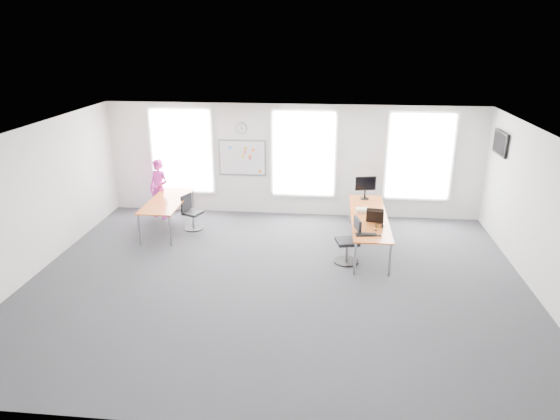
# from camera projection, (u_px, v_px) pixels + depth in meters

# --- Properties ---
(floor) EXTENTS (10.00, 10.00, 0.00)m
(floor) POSITION_uv_depth(u_px,v_px,m) (276.00, 281.00, 10.07)
(floor) COLOR #2E2D33
(floor) RESTS_ON ground
(ceiling) EXTENTS (10.00, 10.00, 0.00)m
(ceiling) POSITION_uv_depth(u_px,v_px,m) (276.00, 134.00, 9.05)
(ceiling) COLOR white
(ceiling) RESTS_ON ground
(wall_back) EXTENTS (10.00, 0.00, 10.00)m
(wall_back) POSITION_uv_depth(u_px,v_px,m) (292.00, 161.00, 13.31)
(wall_back) COLOR silver
(wall_back) RESTS_ON ground
(wall_front) EXTENTS (10.00, 0.00, 10.00)m
(wall_front) POSITION_uv_depth(u_px,v_px,m) (238.00, 328.00, 5.82)
(wall_front) COLOR silver
(wall_front) RESTS_ON ground
(wall_left) EXTENTS (0.00, 10.00, 10.00)m
(wall_left) POSITION_uv_depth(u_px,v_px,m) (30.00, 203.00, 10.04)
(wall_left) COLOR silver
(wall_left) RESTS_ON ground
(wall_right) EXTENTS (0.00, 10.00, 10.00)m
(wall_right) POSITION_uv_depth(u_px,v_px,m) (548.00, 221.00, 9.08)
(wall_right) COLOR silver
(wall_right) RESTS_ON ground
(window_left) EXTENTS (1.60, 0.06, 2.20)m
(window_left) POSITION_uv_depth(u_px,v_px,m) (182.00, 151.00, 13.50)
(window_left) COLOR silver
(window_left) RESTS_ON wall_back
(window_mid) EXTENTS (1.60, 0.06, 2.20)m
(window_mid) POSITION_uv_depth(u_px,v_px,m) (304.00, 154.00, 13.18)
(window_mid) COLOR silver
(window_mid) RESTS_ON wall_back
(window_right) EXTENTS (1.60, 0.06, 2.20)m
(window_right) POSITION_uv_depth(u_px,v_px,m) (419.00, 157.00, 12.89)
(window_right) COLOR silver
(window_right) RESTS_ON wall_back
(desk_right) EXTENTS (0.83, 3.09, 0.75)m
(desk_right) POSITION_uv_depth(u_px,v_px,m) (369.00, 218.00, 11.47)
(desk_right) COLOR #CC5217
(desk_right) RESTS_ON ground
(desk_left) EXTENTS (0.85, 2.14, 0.78)m
(desk_left) POSITION_uv_depth(u_px,v_px,m) (167.00, 202.00, 12.49)
(desk_left) COLOR #CC5217
(desk_left) RESTS_ON ground
(chair_right) EXTENTS (0.55, 0.55, 1.01)m
(chair_right) POSITION_uv_depth(u_px,v_px,m) (350.00, 243.00, 10.77)
(chair_right) COLOR black
(chair_right) RESTS_ON ground
(chair_left) EXTENTS (0.53, 0.53, 0.90)m
(chair_left) POSITION_uv_depth(u_px,v_px,m) (191.00, 214.00, 12.62)
(chair_left) COLOR black
(chair_left) RESTS_ON ground
(person) EXTENTS (0.70, 0.60, 1.61)m
(person) POSITION_uv_depth(u_px,v_px,m) (159.00, 189.00, 13.24)
(person) COLOR #C02997
(person) RESTS_ON ground
(whiteboard) EXTENTS (1.20, 0.03, 0.90)m
(whiteboard) POSITION_uv_depth(u_px,v_px,m) (242.00, 158.00, 13.39)
(whiteboard) COLOR silver
(whiteboard) RESTS_ON wall_back
(wall_clock) EXTENTS (0.30, 0.04, 0.30)m
(wall_clock) POSITION_uv_depth(u_px,v_px,m) (241.00, 128.00, 13.12)
(wall_clock) COLOR gray
(wall_clock) RESTS_ON wall_back
(tv) EXTENTS (0.06, 0.90, 0.55)m
(tv) POSITION_uv_depth(u_px,v_px,m) (501.00, 143.00, 11.62)
(tv) COLOR black
(tv) RESTS_ON wall_right
(keyboard) EXTENTS (0.47, 0.22, 0.02)m
(keyboard) POSITION_uv_depth(u_px,v_px,m) (366.00, 235.00, 10.39)
(keyboard) COLOR black
(keyboard) RESTS_ON desk_right
(mouse) EXTENTS (0.10, 0.12, 0.04)m
(mouse) POSITION_uv_depth(u_px,v_px,m) (380.00, 235.00, 10.33)
(mouse) COLOR black
(mouse) RESTS_ON desk_right
(lens_cap) EXTENTS (0.08, 0.08, 0.01)m
(lens_cap) POSITION_uv_depth(u_px,v_px,m) (376.00, 230.00, 10.63)
(lens_cap) COLOR black
(lens_cap) RESTS_ON desk_right
(headphones) EXTENTS (0.17, 0.09, 0.10)m
(headphones) POSITION_uv_depth(u_px,v_px,m) (379.00, 226.00, 10.78)
(headphones) COLOR black
(headphones) RESTS_ON desk_right
(laptop_sleeve) EXTENTS (0.39, 0.26, 0.31)m
(laptop_sleeve) POSITION_uv_depth(u_px,v_px,m) (375.00, 216.00, 11.02)
(laptop_sleeve) COLOR black
(laptop_sleeve) RESTS_ON desk_right
(paper_stack) EXTENTS (0.32, 0.25, 0.10)m
(paper_stack) POSITION_uv_depth(u_px,v_px,m) (363.00, 210.00, 11.67)
(paper_stack) COLOR beige
(paper_stack) RESTS_ON desk_right
(monitor) EXTENTS (0.53, 0.22, 0.59)m
(monitor) POSITION_uv_depth(u_px,v_px,m) (365.00, 186.00, 12.49)
(monitor) COLOR black
(monitor) RESTS_ON desk_right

